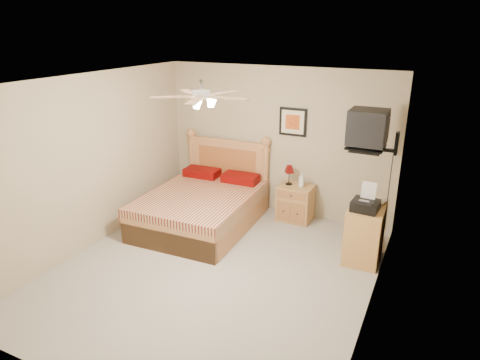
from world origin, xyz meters
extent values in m
plane|color=gray|center=(0.00, 0.00, 0.00)|extent=(4.50, 4.50, 0.00)
cube|color=white|center=(0.00, 0.00, 2.50)|extent=(4.00, 4.50, 0.04)
cube|color=tan|center=(0.00, 2.25, 1.25)|extent=(4.00, 0.04, 2.50)
cube|color=tan|center=(0.00, -2.25, 1.25)|extent=(4.00, 0.04, 2.50)
cube|color=tan|center=(-2.00, 0.00, 1.25)|extent=(0.04, 4.50, 2.50)
cube|color=tan|center=(2.00, 0.00, 1.25)|extent=(0.04, 4.50, 2.50)
cube|color=#9D6C39|center=(0.45, 2.00, 0.30)|extent=(0.57, 0.43, 0.61)
imported|color=white|center=(0.54, 2.00, 0.73)|extent=(0.12, 0.12, 0.24)
cube|color=black|center=(0.27, 2.23, 1.62)|extent=(0.46, 0.04, 0.46)
cube|color=#C39346|center=(1.73, 1.18, 0.39)|extent=(0.47, 0.67, 0.79)
imported|color=#BAB195|center=(1.74, 1.44, 0.80)|extent=(0.20, 0.26, 0.02)
imported|color=tan|center=(1.74, 1.44, 0.82)|extent=(0.26, 0.31, 0.02)
camera|label=1|loc=(2.47, -4.34, 3.11)|focal=32.00mm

